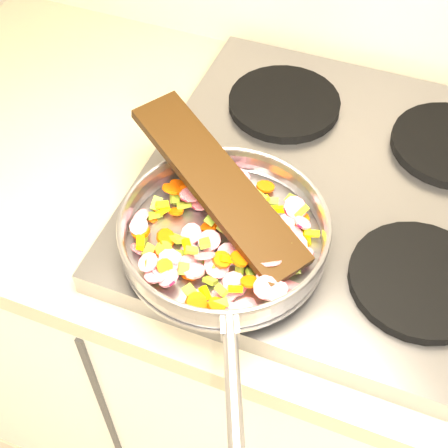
% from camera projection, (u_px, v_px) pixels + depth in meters
% --- Properties ---
extents(cooktop, '(0.60, 0.60, 0.04)m').
position_uv_depth(cooktop, '(341.00, 193.00, 0.97)').
color(cooktop, '#939399').
rests_on(cooktop, counter_top).
extents(grate_fl, '(0.19, 0.19, 0.02)m').
position_uv_depth(grate_fl, '(224.00, 221.00, 0.90)').
color(grate_fl, black).
rests_on(grate_fl, cooktop).
extents(grate_fr, '(0.19, 0.19, 0.02)m').
position_uv_depth(grate_fr, '(420.00, 280.00, 0.83)').
color(grate_fr, black).
rests_on(grate_fr, cooktop).
extents(grate_bl, '(0.19, 0.19, 0.02)m').
position_uv_depth(grate_bl, '(284.00, 103.00, 1.06)').
color(grate_bl, black).
rests_on(grate_bl, cooktop).
extents(saute_pan, '(0.32, 0.46, 0.05)m').
position_uv_depth(saute_pan, '(224.00, 233.00, 0.84)').
color(saute_pan, '#9E9EA5').
rests_on(saute_pan, grate_fl).
extents(vegetable_heap, '(0.26, 0.27, 0.05)m').
position_uv_depth(vegetable_heap, '(227.00, 237.00, 0.84)').
color(vegetable_heap, '#FF4F04').
rests_on(vegetable_heap, saute_pan).
extents(wooden_spatula, '(0.31, 0.23, 0.08)m').
position_uv_depth(wooden_spatula, '(218.00, 184.00, 0.85)').
color(wooden_spatula, black).
rests_on(wooden_spatula, saute_pan).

